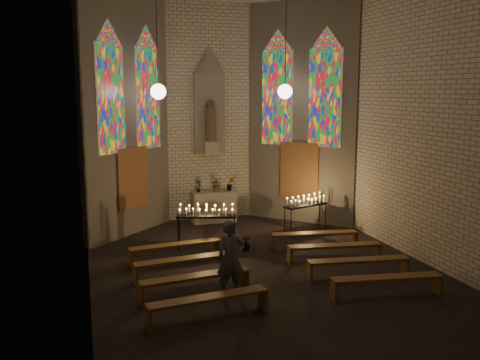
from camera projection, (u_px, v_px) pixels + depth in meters
name	position (u px, v px, depth m)	size (l,w,h in m)	color
floor	(270.00, 276.00, 12.31)	(12.00, 12.00, 0.00)	black
room	(231.00, 109.00, 14.88)	(8.22, 12.43, 7.00)	beige
altar	(214.00, 207.00, 17.38)	(1.40, 0.60, 1.00)	#B5A693
flower_vase_left	(198.00, 186.00, 17.11)	(0.22, 0.15, 0.42)	#4C723F
flower_vase_center	(217.00, 185.00, 17.29)	(0.40, 0.35, 0.44)	#4C723F
flower_vase_right	(230.00, 184.00, 17.43)	(0.24, 0.20, 0.44)	#4C723F
aisle_flower_pot	(246.00, 243.00, 14.28)	(0.23, 0.23, 0.41)	#4C723F
votive_stand_left	(206.00, 213.00, 14.25)	(1.64, 0.82, 1.17)	black
votive_stand_right	(306.00, 203.00, 15.91)	(1.51, 0.81, 1.09)	black
pew_left_0	(175.00, 247.00, 13.37)	(2.36, 0.64, 0.45)	brown
pew_right_0	(314.00, 235.00, 14.43)	(2.36, 0.64, 0.45)	brown
pew_left_1	(184.00, 261.00, 12.24)	(2.36, 0.64, 0.45)	brown
pew_right_1	(334.00, 248.00, 13.30)	(2.36, 0.64, 0.45)	brown
pew_left_2	(195.00, 279.00, 11.10)	(2.36, 0.64, 0.45)	brown
pew_right_2	(358.00, 263.00, 12.16)	(2.36, 0.64, 0.45)	brown
pew_left_3	(208.00, 301.00, 9.97)	(2.36, 0.64, 0.45)	brown
pew_right_3	(387.00, 280.00, 11.03)	(2.36, 0.64, 0.45)	brown
visitor	(231.00, 259.00, 11.00)	(0.59, 0.39, 1.62)	#555560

